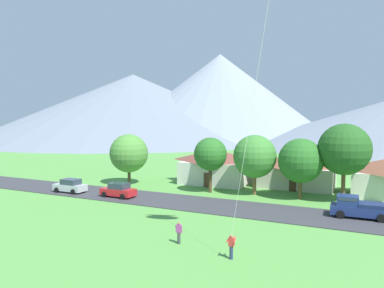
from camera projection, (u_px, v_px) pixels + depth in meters
name	position (u px, v px, depth m)	size (l,w,h in m)	color
road_strip	(223.00, 207.00, 37.80)	(160.00, 6.81, 0.08)	#38383D
mountain_far_east_ridge	(133.00, 107.00, 164.97)	(139.72, 139.72, 30.03)	slate
mountain_far_west_ridge	(220.00, 97.00, 161.40)	(100.76, 100.76, 38.65)	gray
house_leftmost	(297.00, 170.00, 49.02)	(10.37, 7.58, 4.48)	beige
house_right_center	(216.00, 166.00, 51.71)	(9.95, 7.40, 5.00)	silver
tree_near_left	(210.00, 154.00, 45.06)	(4.21, 4.21, 7.02)	#4C3823
tree_center	(129.00, 153.00, 50.95)	(5.49, 5.49, 7.19)	#4C3823
tree_right_of_center	(344.00, 149.00, 39.69)	(5.76, 5.76, 8.84)	brown
tree_near_right	(301.00, 161.00, 41.24)	(5.17, 5.17, 7.10)	brown
tree_far_right	(255.00, 156.00, 43.74)	(5.30, 5.30, 7.41)	brown
parked_car_silver_west_end	(70.00, 186.00, 45.14)	(4.22, 2.11, 1.68)	#B7BCC1
parked_car_red_mid_west	(118.00, 190.00, 42.38)	(4.24, 2.15, 1.68)	red
pickup_truck_navy_west_side	(359.00, 207.00, 33.38)	(5.27, 2.46, 1.99)	navy
watcher_person	(179.00, 232.00, 26.54)	(0.56, 0.24, 1.68)	#3D3D42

